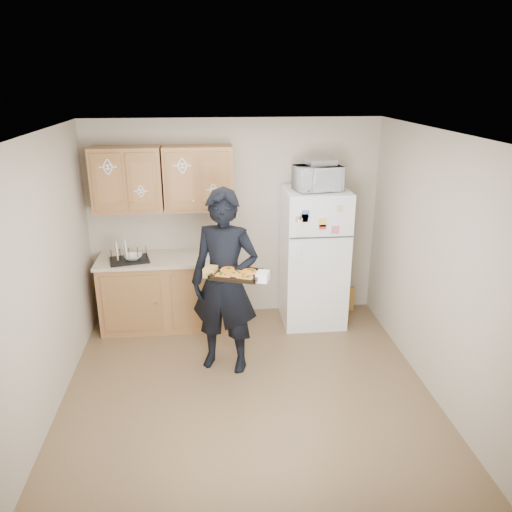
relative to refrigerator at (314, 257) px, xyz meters
The scene contains 24 objects.
floor 1.92m from the refrigerator, 123.60° to the right, with size 3.60×3.60×0.00m, color brown.
ceiling 2.38m from the refrigerator, 123.60° to the right, with size 3.60×3.60×0.00m, color silver.
wall_back 1.10m from the refrigerator, 158.72° to the left, with size 3.60×0.04×2.50m, color #B2A590.
wall_front 3.39m from the refrigerator, 106.39° to the right, with size 3.60×0.04×2.50m, color #B2A590.
wall_left 3.13m from the refrigerator, 152.53° to the right, with size 0.04×3.60×2.50m, color #B2A590.
wall_right 1.71m from the refrigerator, 59.27° to the right, with size 0.04×3.60×2.50m, color #B2A590.
refrigerator is the anchor object (origin of this frame).
base_cabinet 1.85m from the refrigerator, behind, with size 1.60×0.60×0.86m, color #985E34.
countertop 1.80m from the refrigerator, behind, with size 1.64×0.64×0.04m, color #BBA790.
upper_cab_left 2.41m from the refrigerator, behind, with size 0.80×0.33×0.75m, color #985E34.
upper_cab_right 1.70m from the refrigerator, behind, with size 0.80×0.33×0.75m, color #985E34.
cereal_box 0.89m from the refrigerator, 24.99° to the left, with size 0.20×0.07×0.32m, color gold.
person 1.50m from the refrigerator, 139.42° to the right, with size 0.71×0.46×1.94m, color black.
baking_tray 1.65m from the refrigerator, 129.47° to the right, with size 0.46×0.34×0.04m, color black.
pizza_front_left 1.77m from the refrigerator, 131.97° to the right, with size 0.15×0.15×0.02m, color orange.
pizza_front_right 1.70m from the refrigerator, 125.10° to the right, with size 0.15×0.15×0.02m, color orange.
pizza_back_left 1.63m from the refrigerator, 134.04° to the right, with size 0.15×0.15×0.02m, color orange.
pizza_back_right 1.55m from the refrigerator, 126.62° to the right, with size 0.15×0.15×0.02m, color orange.
pizza_center 1.66m from the refrigerator, 129.47° to the right, with size 0.15×0.15×0.02m, color orange.
microwave 1.00m from the refrigerator, 95.96° to the right, with size 0.52×0.35×0.29m, color white.
foil_pan 1.17m from the refrigerator, 28.02° to the right, with size 0.32×0.22×0.07m, color #B3B2B9.
dish_rack 2.23m from the refrigerator, behind, with size 0.44×0.33×0.18m, color black.
bowl 2.18m from the refrigerator, behind, with size 0.21×0.21×0.05m, color silver.
soap_bottle 1.30m from the refrigerator, behind, with size 0.09×0.10×0.21m, color white.
Camera 1 is at (-0.34, -4.24, 2.94)m, focal length 35.00 mm.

